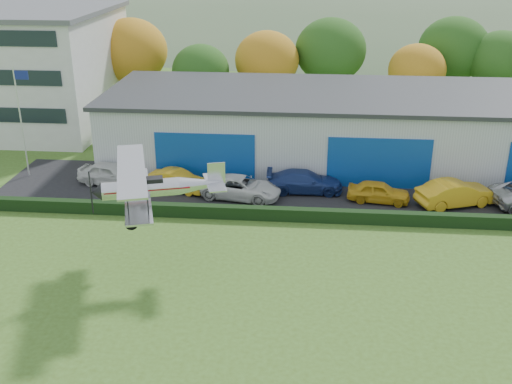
# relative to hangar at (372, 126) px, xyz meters

# --- Properties ---
(apron) EXTENTS (48.00, 9.00, 0.05)m
(apron) POSITION_rel_hangar_xyz_m (-2.00, -6.98, -2.63)
(apron) COLOR black
(apron) RESTS_ON ground
(hedge) EXTENTS (46.00, 0.60, 0.80)m
(hedge) POSITION_rel_hangar_xyz_m (-2.00, -11.78, -2.26)
(hedge) COLOR black
(hedge) RESTS_ON ground
(hangar) EXTENTS (40.60, 12.60, 5.30)m
(hangar) POSITION_rel_hangar_xyz_m (0.00, 0.00, 0.00)
(hangar) COLOR #B2B7BC
(hangar) RESTS_ON ground
(flagpole) EXTENTS (1.05, 0.10, 8.00)m
(flagpole) POSITION_rel_hangar_xyz_m (-24.88, -5.98, 2.13)
(flagpole) COLOR silver
(flagpole) RESTS_ON ground
(tree_belt) EXTENTS (75.70, 13.22, 10.12)m
(tree_belt) POSITION_rel_hangar_xyz_m (-4.15, 12.64, 2.95)
(tree_belt) COLOR #3D2614
(tree_belt) RESTS_ON ground
(distant_hills) EXTENTS (430.00, 196.00, 56.00)m
(distant_hills) POSITION_rel_hangar_xyz_m (-9.38, 112.02, -15.70)
(distant_hills) COLOR #4C6642
(distant_hills) RESTS_ON ground
(car_0) EXTENTS (4.93, 2.76, 1.58)m
(car_0) POSITION_rel_hangar_xyz_m (-18.48, -7.11, -1.81)
(car_0) COLOR silver
(car_0) RESTS_ON apron
(car_1) EXTENTS (4.50, 2.69, 1.40)m
(car_1) POSITION_rel_hangar_xyz_m (-13.65, -7.73, -1.91)
(car_1) COLOR gold
(car_1) RESTS_ON apron
(car_2) EXTENTS (5.66, 3.41, 1.47)m
(car_2) POSITION_rel_hangar_xyz_m (-9.17, -8.65, -1.87)
(car_2) COLOR silver
(car_2) RESTS_ON apron
(car_3) EXTENTS (5.19, 2.25, 1.49)m
(car_3) POSITION_rel_hangar_xyz_m (-5.00, -7.23, -1.86)
(car_3) COLOR navy
(car_3) RESTS_ON apron
(car_4) EXTENTS (4.22, 2.17, 1.37)m
(car_4) POSITION_rel_hangar_xyz_m (-0.15, -8.48, -1.92)
(car_4) COLOR gold
(car_4) RESTS_ON apron
(car_5) EXTENTS (5.40, 3.48, 1.68)m
(car_5) POSITION_rel_hangar_xyz_m (4.71, -8.68, -1.77)
(car_5) COLOR gold
(car_5) RESTS_ON apron
(biplane) EXTENTS (6.77, 7.66, 2.87)m
(biplane) POSITION_rel_hangar_xyz_m (-12.50, -18.17, 1.96)
(biplane) COLOR silver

